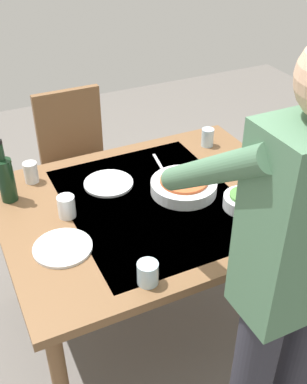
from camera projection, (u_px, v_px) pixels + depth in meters
ground_plane at (153, 317)px, 2.50m from camera, size 6.00×6.00×0.00m
dining_table at (153, 215)px, 2.11m from camera, size 1.33×1.05×0.75m
chair_near at (77, 157)px, 2.85m from camera, size 0.40×0.40×0.91m
person_server at (292, 275)px, 1.39m from camera, size 0.42×0.61×1.69m
wine_bottle at (6, 178)px, 2.02m from camera, size 0.07×0.07×0.30m
wine_glass_left at (287, 172)px, 2.08m from camera, size 0.07×0.07×0.15m
water_cup_near_left at (148, 273)px, 1.64m from camera, size 0.08×0.08×0.09m
water_cup_near_right at (31, 172)px, 2.18m from camera, size 0.07×0.07×0.10m
water_cup_far_left at (66, 207)px, 1.96m from camera, size 0.07×0.07×0.10m
water_cup_far_right at (208, 137)px, 2.47m from camera, size 0.07×0.07×0.10m
serving_bowl_pasta at (184, 186)px, 2.12m from camera, size 0.30×0.30×0.07m
side_bowl_salad at (244, 201)px, 2.02m from camera, size 0.18×0.18×0.07m
dinner_plate_near at (109, 183)px, 2.18m from camera, size 0.23×0.23×0.01m
dinner_plate_far at (63, 248)px, 1.81m from camera, size 0.23×0.23×0.01m
table_fork at (159, 163)px, 2.34m from camera, size 0.04×0.18×0.00m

